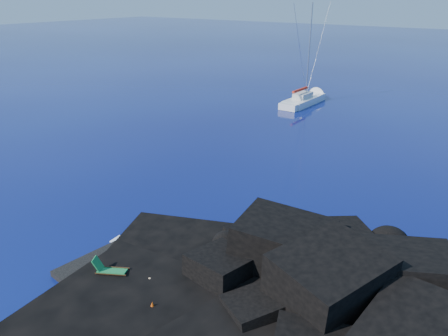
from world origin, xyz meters
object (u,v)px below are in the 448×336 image
object	(u,v)px
deck_chair	(112,267)
marker_cone	(152,306)
sunbather	(141,279)
sailboat	(304,104)

from	to	relation	value
deck_chair	marker_cone	bearing A→B (deg)	-40.67
deck_chair	marker_cone	xyz separation A→B (m)	(3.67, -0.72, -0.33)
deck_chair	sunbather	size ratio (longest dim) A/B	0.90
sunbather	marker_cone	bearing A→B (deg)	-62.78
sailboat	sunbather	distance (m)	44.10
sunbather	marker_cone	world-z (taller)	marker_cone
sailboat	sunbather	size ratio (longest dim) A/B	6.98
deck_chair	sunbather	xyz separation A→B (m)	(1.59, 0.52, -0.42)
sailboat	deck_chair	world-z (taller)	sailboat
sailboat	deck_chair	distance (m)	44.23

